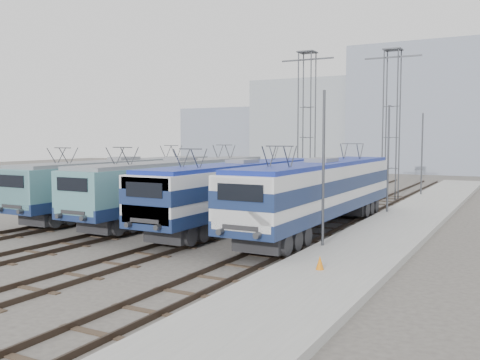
% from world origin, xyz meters
% --- Properties ---
extents(ground, '(160.00, 160.00, 0.00)m').
position_xyz_m(ground, '(0.00, 0.00, 0.00)').
color(ground, '#514C47').
extents(platform, '(4.00, 70.00, 0.30)m').
position_xyz_m(platform, '(10.20, 8.00, 0.15)').
color(platform, '#9E9E99').
rests_on(platform, ground).
extents(locomotive_far_left, '(2.74, 17.29, 3.25)m').
position_xyz_m(locomotive_far_left, '(-6.75, 6.79, 2.16)').
color(locomotive_far_left, navy).
rests_on(locomotive_far_left, ground).
extents(locomotive_center_left, '(2.78, 17.57, 3.31)m').
position_xyz_m(locomotive_center_left, '(-2.25, 6.70, 2.19)').
color(locomotive_center_left, navy).
rests_on(locomotive_center_left, ground).
extents(locomotive_center_right, '(2.76, 17.47, 3.28)m').
position_xyz_m(locomotive_center_right, '(2.25, 6.31, 2.23)').
color(locomotive_center_right, navy).
rests_on(locomotive_center_right, ground).
extents(locomotive_far_right, '(2.87, 18.13, 3.41)m').
position_xyz_m(locomotive_far_right, '(6.75, 6.77, 2.31)').
color(locomotive_far_right, navy).
rests_on(locomotive_far_right, ground).
extents(catenary_tower_west, '(4.50, 1.20, 12.00)m').
position_xyz_m(catenary_tower_west, '(0.00, 22.00, 6.64)').
color(catenary_tower_west, '#3F4247').
rests_on(catenary_tower_west, ground).
extents(catenary_tower_east, '(4.50, 1.20, 12.00)m').
position_xyz_m(catenary_tower_east, '(6.50, 24.00, 6.64)').
color(catenary_tower_east, '#3F4247').
rests_on(catenary_tower_east, ground).
extents(mast_front, '(0.12, 0.12, 7.00)m').
position_xyz_m(mast_front, '(8.60, 2.00, 3.50)').
color(mast_front, '#3F4247').
rests_on(mast_front, ground).
extents(mast_mid, '(0.12, 0.12, 7.00)m').
position_xyz_m(mast_mid, '(8.60, 14.00, 3.50)').
color(mast_mid, '#3F4247').
rests_on(mast_mid, ground).
extents(mast_rear, '(0.12, 0.12, 7.00)m').
position_xyz_m(mast_rear, '(8.60, 26.00, 3.50)').
color(mast_rear, '#3F4247').
rests_on(mast_rear, ground).
extents(safety_cone, '(0.29, 0.29, 0.50)m').
position_xyz_m(safety_cone, '(9.97, -2.11, 0.55)').
color(safety_cone, orange).
rests_on(safety_cone, platform).
extents(building_west, '(18.00, 12.00, 14.00)m').
position_xyz_m(building_west, '(-14.00, 62.00, 7.00)').
color(building_west, '#949CA5').
rests_on(building_west, ground).
extents(building_center, '(22.00, 14.00, 18.00)m').
position_xyz_m(building_center, '(4.00, 62.00, 9.00)').
color(building_center, gray).
rests_on(building_center, ground).
extents(building_far_west, '(14.00, 10.00, 10.00)m').
position_xyz_m(building_far_west, '(-30.00, 62.00, 5.00)').
color(building_far_west, gray).
rests_on(building_far_west, ground).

